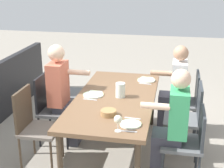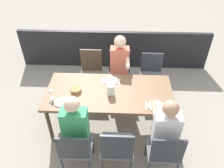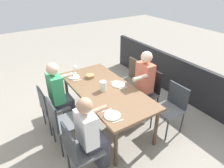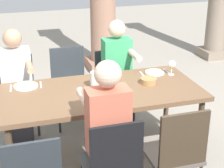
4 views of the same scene
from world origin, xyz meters
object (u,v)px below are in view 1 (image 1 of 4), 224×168
chair_west_south (66,89)px  diner_guest_third (63,92)px  diner_woman_green (174,87)px  plate_0 (146,80)px  chair_mid_south (51,105)px  plate_1 (93,95)px  chair_east_south (33,123)px  chair_east_north (189,140)px  diner_man_white (172,123)px  chair_mid_north (189,115)px  bread_basket (108,113)px  plate_2 (131,124)px  wine_glass_2 (118,120)px  water_pitcher (120,91)px  dining_table (115,102)px  chair_west_north (188,99)px

chair_west_south → diner_guest_third: 0.68m
diner_woman_green → plate_0: 0.40m
diner_guest_third → chair_mid_south: bearing=-89.1°
plate_0 → plate_1: same height
chair_mid_south → chair_east_south: size_ratio=0.99×
chair_east_north → plate_1: chair_east_north is taller
diner_man_white → plate_1: bearing=-113.6°
diner_man_white → chair_east_north: bearing=90.9°
diner_woman_green → diner_man_white: diner_man_white is taller
chair_east_south → chair_mid_north: bearing=107.4°
plate_0 → bread_basket: bearing=-13.0°
bread_basket → plate_1: bearing=-150.6°
diner_man_white → diner_guest_third: bearing=-111.8°
chair_mid_south → bread_basket: chair_mid_south is taller
plate_2 → chair_east_south: bearing=-104.0°
chair_west_south → chair_east_south: size_ratio=0.95×
chair_mid_south → diner_woman_green: 1.72m
chair_east_south → wine_glass_2: chair_east_south is taller
chair_mid_north → water_pitcher: size_ratio=5.33×
diner_man_white → chair_west_south: bearing=-126.9°
chair_east_north → water_pitcher: (-0.44, -0.83, 0.34)m
chair_east_south → diner_guest_third: bearing=162.4°
diner_guest_third → plate_0: bearing=118.2°
bread_basket → dining_table: bearing=-177.0°
chair_mid_north → chair_east_north: bearing=-0.6°
wine_glass_2 → plate_0: bearing=175.6°
plate_2 → wine_glass_2: bearing=-32.4°
chair_west_south → water_pitcher: water_pitcher is taller
chair_east_north → diner_guest_third: (-0.56, -1.61, 0.23)m
chair_mid_south → diner_man_white: (0.56, 1.59, 0.16)m
chair_mid_north → plate_2: chair_mid_north is taller
dining_table → chair_mid_south: (-0.15, -0.90, -0.17)m
chair_mid_north → chair_mid_south: same height
chair_east_north → plate_2: 0.72m
plate_2 → water_pitcher: water_pitcher is taller
chair_west_north → chair_east_north: 1.19m
chair_west_north → chair_east_south: bearing=-56.4°
dining_table → wine_glass_2: wine_glass_2 is taller
water_pitcher → plate_2: bearing=17.4°
chair_east_north → plate_0: (-1.12, -0.58, 0.27)m
chair_east_south → plate_1: bearing=124.0°
chair_east_north → water_pitcher: bearing=-117.9°
chair_west_north → chair_west_south: (-0.00, -1.79, 0.01)m
diner_guest_third → plate_1: diner_guest_third is taller
plate_2 → chair_east_north: bearing=116.4°
dining_table → chair_mid_south: chair_mid_south is taller
diner_guest_third → plate_2: (0.86, 1.01, 0.05)m
diner_man_white → chair_west_north: bearing=170.5°
diner_man_white → diner_guest_third: (-0.57, -1.42, 0.04)m
chair_east_south → diner_man_white: bearing=89.9°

